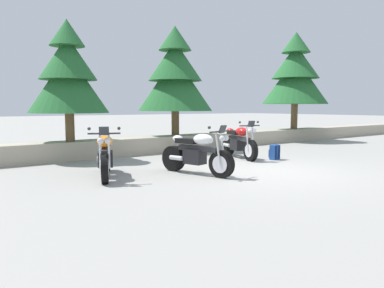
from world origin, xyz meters
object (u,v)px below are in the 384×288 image
rider_backpack (275,152)px  pine_tree_mid_left (175,75)px  motorcycle_white_centre (197,154)px  pine_tree_mid_right (295,74)px  motorcycle_orange_near_left (105,156)px  pine_tree_far_left (68,74)px  motorcycle_red_far_right (239,142)px

rider_backpack → pine_tree_mid_left: size_ratio=0.12×
motorcycle_white_centre → pine_tree_mid_left: pine_tree_mid_left is taller
pine_tree_mid_right → motorcycle_white_centre: bearing=-154.6°
motorcycle_orange_near_left → pine_tree_mid_right: size_ratio=0.44×
motorcycle_orange_near_left → pine_tree_far_left: (0.29, 3.23, 2.05)m
rider_backpack → pine_tree_mid_left: pine_tree_mid_left is taller
motorcycle_orange_near_left → pine_tree_far_left: pine_tree_far_left is taller
rider_backpack → pine_tree_mid_right: pine_tree_mid_right is taller
rider_backpack → pine_tree_mid_right: size_ratio=0.11×
motorcycle_orange_near_left → pine_tree_far_left: 3.84m
rider_backpack → pine_tree_mid_right: bearing=33.5°
motorcycle_orange_near_left → pine_tree_far_left: size_ratio=0.55×
motorcycle_orange_near_left → pine_tree_mid_left: pine_tree_mid_left is taller
motorcycle_red_far_right → pine_tree_mid_left: bearing=96.9°
motorcycle_red_far_right → rider_backpack: size_ratio=4.32×
motorcycle_red_far_right → pine_tree_mid_right: pine_tree_mid_right is taller
motorcycle_red_far_right → pine_tree_mid_left: pine_tree_mid_left is taller
motorcycle_white_centre → pine_tree_far_left: 4.89m
pine_tree_far_left → rider_backpack: bearing=-36.1°
motorcycle_orange_near_left → motorcycle_white_centre: 2.09m
pine_tree_far_left → motorcycle_red_far_right: bearing=-32.3°
motorcycle_orange_near_left → rider_backpack: 5.24m
pine_tree_mid_left → motorcycle_orange_near_left: bearing=-140.5°
motorcycle_white_centre → pine_tree_mid_right: 10.18m
motorcycle_white_centre → rider_backpack: size_ratio=4.34×
rider_backpack → motorcycle_red_far_right: bearing=125.9°
rider_backpack → pine_tree_mid_left: (-0.99, 3.85, 2.46)m
motorcycle_orange_near_left → motorcycle_white_centre: same height
pine_tree_mid_right → rider_backpack: bearing=-146.5°
motorcycle_white_centre → pine_tree_mid_right: (8.89, 4.23, 2.60)m
motorcycle_white_centre → pine_tree_mid_left: 5.46m
motorcycle_white_centre → motorcycle_red_far_right: same height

